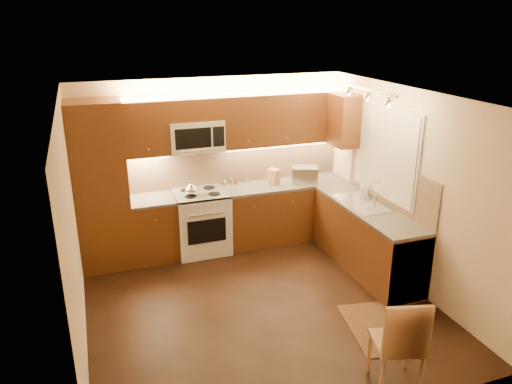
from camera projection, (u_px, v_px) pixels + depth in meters
name	position (u px, v px, depth m)	size (l,w,h in m)	color
floor	(260.00, 305.00, 5.98)	(4.00, 4.00, 0.01)	black
ceiling	(260.00, 98.00, 5.14)	(4.00, 4.00, 0.01)	beige
wall_back	(214.00, 162.00, 7.34)	(4.00, 0.01, 2.50)	beige
wall_front	(348.00, 299.00, 3.79)	(4.00, 0.01, 2.50)	beige
wall_left	(72.00, 234.00, 4.93)	(0.01, 4.00, 2.50)	beige
wall_right	(409.00, 189.00, 6.19)	(0.01, 4.00, 2.50)	beige
pantry	(101.00, 187.00, 6.59)	(0.70, 0.60, 2.30)	#4A240F
base_cab_back_left	(154.00, 229.00, 7.04)	(0.62, 0.60, 0.86)	#4A240F
counter_back_left	(152.00, 200.00, 6.88)	(0.62, 0.60, 0.04)	#33312E
base_cab_back_right	(285.00, 212.00, 7.68)	(1.92, 0.60, 0.86)	#4A240F
counter_back_right	(286.00, 184.00, 7.52)	(1.92, 0.60, 0.04)	#33312E
base_cab_right	(366.00, 239.00, 6.73)	(0.60, 2.00, 0.86)	#4A240F
counter_right	(369.00, 209.00, 6.58)	(0.60, 2.00, 0.04)	#33312E
dishwasher	(397.00, 262.00, 6.11)	(0.58, 0.60, 0.84)	silver
backsplash_back	(237.00, 163.00, 7.46)	(3.30, 0.02, 0.60)	tan
backsplash_right	(390.00, 184.00, 6.56)	(0.02, 2.00, 0.60)	tan
upper_cab_back_left	(145.00, 128.00, 6.66)	(0.62, 0.35, 0.75)	#4A240F
upper_cab_back_right	(284.00, 118.00, 7.30)	(1.92, 0.35, 0.75)	#4A240F
upper_cab_bridge	(194.00, 109.00, 6.80)	(0.76, 0.35, 0.31)	#4A240F
upper_cab_right_corner	(345.00, 120.00, 7.17)	(0.35, 0.50, 0.75)	#4A240F
stove	(201.00, 222.00, 7.22)	(0.76, 0.65, 0.92)	silver
microwave	(196.00, 136.00, 6.92)	(0.76, 0.38, 0.44)	silver
window_frame	(386.00, 152.00, 6.56)	(0.03, 1.44, 1.24)	silver
window_blinds	(384.00, 152.00, 6.55)	(0.02, 1.36, 1.16)	silver
sink	(364.00, 198.00, 6.68)	(0.52, 0.86, 0.15)	silver
faucet	(376.00, 191.00, 6.71)	(0.20, 0.04, 0.30)	silver
track_light_bar	(368.00, 90.00, 6.00)	(0.04, 1.20, 0.03)	silver
kettle	(191.00, 189.00, 6.90)	(0.17, 0.17, 0.20)	silver
toaster_oven	(305.00, 174.00, 7.56)	(0.39, 0.29, 0.23)	silver
knife_block	(274.00, 177.00, 7.43)	(0.11, 0.17, 0.24)	#A4704A
spice_jar_a	(225.00, 182.00, 7.41)	(0.04, 0.04, 0.09)	silver
spice_jar_b	(236.00, 181.00, 7.45)	(0.04, 0.04, 0.10)	brown
spice_jar_c	(245.00, 179.00, 7.53)	(0.04, 0.04, 0.10)	silver
spice_jar_d	(231.00, 181.00, 7.43)	(0.05, 0.05, 0.10)	brown
soap_bottle	(364.00, 188.00, 7.00)	(0.09, 0.10, 0.21)	silver
rug	(379.00, 328.00, 5.53)	(0.66, 0.99, 0.01)	black
dining_chair	(397.00, 340.00, 4.55)	(0.43, 0.43, 0.97)	#A4704A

